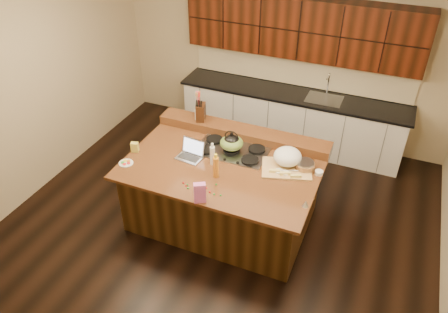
% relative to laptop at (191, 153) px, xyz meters
% --- Properties ---
extents(room, '(5.52, 5.02, 2.72)m').
position_rel_laptop_xyz_m(room, '(0.43, 0.01, 0.37)').
color(room, black).
rests_on(room, ground).
extents(island, '(2.40, 1.60, 0.92)m').
position_rel_laptop_xyz_m(island, '(0.43, 0.01, -0.51)').
color(island, black).
rests_on(island, ground).
extents(back_ledge, '(2.40, 0.30, 0.12)m').
position_rel_laptop_xyz_m(back_ledge, '(0.43, 0.71, 0.00)').
color(back_ledge, black).
rests_on(back_ledge, island).
extents(cooktop, '(0.92, 0.52, 0.05)m').
position_rel_laptop_xyz_m(cooktop, '(0.43, 0.31, -0.04)').
color(cooktop, gray).
rests_on(cooktop, island).
extents(back_counter, '(3.70, 0.66, 2.40)m').
position_rel_laptop_xyz_m(back_counter, '(0.73, 2.23, 0.00)').
color(back_counter, silver).
rests_on(back_counter, ground).
extents(kettle, '(0.22, 0.22, 0.20)m').
position_rel_laptop_xyz_m(kettle, '(0.43, 0.31, 0.08)').
color(kettle, black).
rests_on(kettle, cooktop).
extents(green_bowl, '(0.40, 0.40, 0.17)m').
position_rel_laptop_xyz_m(green_bowl, '(0.43, 0.31, 0.07)').
color(green_bowl, '#597930').
rests_on(green_bowl, cooktop).
extents(laptop, '(0.34, 0.28, 0.22)m').
position_rel_laptop_xyz_m(laptop, '(0.00, 0.00, 0.00)').
color(laptop, '#B7B7BC').
rests_on(laptop, island).
extents(oil_bottle, '(0.08, 0.08, 0.27)m').
position_rel_laptop_xyz_m(oil_bottle, '(0.46, -0.26, 0.08)').
color(oil_bottle, orange).
rests_on(oil_bottle, island).
extents(vinegar_bottle, '(0.07, 0.07, 0.25)m').
position_rel_laptop_xyz_m(vinegar_bottle, '(0.31, -0.04, 0.07)').
color(vinegar_bottle, silver).
rests_on(vinegar_bottle, island).
extents(wooden_tray, '(0.70, 0.59, 0.24)m').
position_rel_laptop_xyz_m(wooden_tray, '(1.18, 0.27, 0.05)').
color(wooden_tray, tan).
rests_on(wooden_tray, island).
extents(ramekin_a, '(0.10, 0.10, 0.04)m').
position_rel_laptop_xyz_m(ramekin_a, '(1.21, 0.08, -0.04)').
color(ramekin_a, white).
rests_on(ramekin_a, island).
extents(ramekin_b, '(0.12, 0.12, 0.04)m').
position_rel_laptop_xyz_m(ramekin_b, '(1.58, 0.27, -0.04)').
color(ramekin_b, white).
rests_on(ramekin_b, island).
extents(ramekin_c, '(0.11, 0.11, 0.04)m').
position_rel_laptop_xyz_m(ramekin_c, '(1.13, 0.09, -0.04)').
color(ramekin_c, white).
rests_on(ramekin_c, island).
extents(strainer_bowl, '(0.26, 0.26, 0.09)m').
position_rel_laptop_xyz_m(strainer_bowl, '(1.39, 0.29, -0.01)').
color(strainer_bowl, '#996B3F').
rests_on(strainer_bowl, island).
extents(kitchen_timer, '(0.09, 0.09, 0.07)m').
position_rel_laptop_xyz_m(kitchen_timer, '(1.57, -0.36, -0.02)').
color(kitchen_timer, silver).
rests_on(kitchen_timer, island).
extents(pink_bag, '(0.15, 0.13, 0.24)m').
position_rel_laptop_xyz_m(pink_bag, '(0.48, -0.74, 0.06)').
color(pink_bag, '#E26AC0').
rests_on(pink_bag, island).
extents(candy_plate, '(0.23, 0.23, 0.01)m').
position_rel_laptop_xyz_m(candy_plate, '(-0.68, -0.45, -0.05)').
color(candy_plate, white).
rests_on(candy_plate, island).
extents(package_box, '(0.11, 0.09, 0.13)m').
position_rel_laptop_xyz_m(package_box, '(-0.72, -0.18, 0.01)').
color(package_box, gold).
rests_on(package_box, island).
extents(utensil_crock, '(0.12, 0.12, 0.14)m').
position_rel_laptop_xyz_m(utensil_crock, '(-0.22, 0.71, 0.13)').
color(utensil_crock, white).
rests_on(utensil_crock, back_ledge).
extents(knife_block, '(0.17, 0.22, 0.23)m').
position_rel_laptop_xyz_m(knife_block, '(-0.19, 0.71, 0.18)').
color(knife_block, black).
rests_on(knife_block, back_ledge).
extents(gumdrop_0, '(0.02, 0.02, 0.02)m').
position_rel_laptop_xyz_m(gumdrop_0, '(0.45, -0.51, -0.05)').
color(gumdrop_0, red).
rests_on(gumdrop_0, island).
extents(gumdrop_1, '(0.02, 0.02, 0.02)m').
position_rel_laptop_xyz_m(gumdrop_1, '(0.58, -0.58, -0.05)').
color(gumdrop_1, '#198C26').
rests_on(gumdrop_1, island).
extents(gumdrop_2, '(0.02, 0.02, 0.02)m').
position_rel_laptop_xyz_m(gumdrop_2, '(0.16, -0.53, -0.05)').
color(gumdrop_2, red).
rests_on(gumdrop_2, island).
extents(gumdrop_3, '(0.02, 0.02, 0.02)m').
position_rel_laptop_xyz_m(gumdrop_3, '(0.53, -0.41, -0.05)').
color(gumdrop_3, '#198C26').
rests_on(gumdrop_3, island).
extents(gumdrop_4, '(0.02, 0.02, 0.02)m').
position_rel_laptop_xyz_m(gumdrop_4, '(0.21, -0.57, -0.05)').
color(gumdrop_4, red).
rests_on(gumdrop_4, island).
extents(gumdrop_5, '(0.02, 0.02, 0.02)m').
position_rel_laptop_xyz_m(gumdrop_5, '(0.25, -0.60, -0.05)').
color(gumdrop_5, '#198C26').
rests_on(gumdrop_5, island).
extents(gumdrop_6, '(0.02, 0.02, 0.02)m').
position_rel_laptop_xyz_m(gumdrop_6, '(0.51, -0.56, -0.05)').
color(gumdrop_6, red).
rests_on(gumdrop_6, island).
extents(gumdrop_7, '(0.02, 0.02, 0.02)m').
position_rel_laptop_xyz_m(gumdrop_7, '(0.22, -0.54, -0.05)').
color(gumdrop_7, '#198C26').
rests_on(gumdrop_7, island).
extents(gumdrop_8, '(0.02, 0.02, 0.02)m').
position_rel_laptop_xyz_m(gumdrop_8, '(0.37, -0.56, -0.05)').
color(gumdrop_8, red).
rests_on(gumdrop_8, island).
extents(gumdrop_9, '(0.02, 0.02, 0.02)m').
position_rel_laptop_xyz_m(gumdrop_9, '(0.65, -0.57, -0.05)').
color(gumdrop_9, '#198C26').
rests_on(gumdrop_9, island).
extents(gumdrop_10, '(0.02, 0.02, 0.02)m').
position_rel_laptop_xyz_m(gumdrop_10, '(0.39, -0.50, -0.05)').
color(gumdrop_10, red).
rests_on(gumdrop_10, island).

